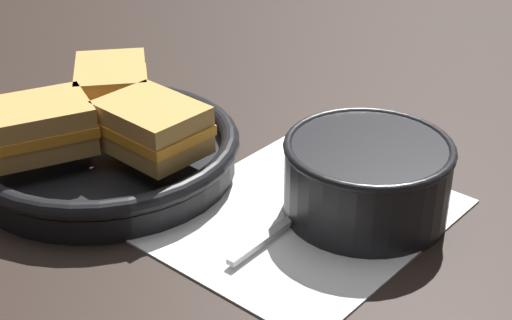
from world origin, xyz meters
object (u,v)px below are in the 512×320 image
sandwich_far_left (39,127)px  spoon (311,204)px  sandwich_near_right (112,87)px  sandwich_near_left (152,127)px  soup_bowl (367,174)px  skillet (106,153)px

sandwich_far_left → spoon: bearing=-62.5°
spoon → sandwich_near_right: 0.24m
sandwich_near_left → sandwich_near_right: size_ratio=0.86×
sandwich_near_left → sandwich_near_right: 0.10m
soup_bowl → spoon: bearing=123.0°
soup_bowl → sandwich_far_left: bearing=118.4°
sandwich_near_left → soup_bowl: bearing=-65.9°
soup_bowl → sandwich_far_left: sandwich_far_left is taller
skillet → soup_bowl: bearing=-70.0°
soup_bowl → skillet: soup_bowl is taller
soup_bowl → spoon: 0.06m
soup_bowl → skillet: 0.26m
soup_bowl → skillet: (-0.09, 0.24, -0.02)m
soup_bowl → sandwich_near_right: size_ratio=1.26×
sandwich_near_right → sandwich_far_left: same height
sandwich_near_left → sandwich_near_right: bearing=66.5°
spoon → soup_bowl: bearing=-55.0°
sandwich_far_left → sandwich_near_left: bearing=-53.5°
spoon → sandwich_far_left: 0.26m
soup_bowl → sandwich_near_right: sandwich_near_right is taller
skillet → spoon: bearing=-73.0°
sandwich_far_left → skillet: bearing=-23.5°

